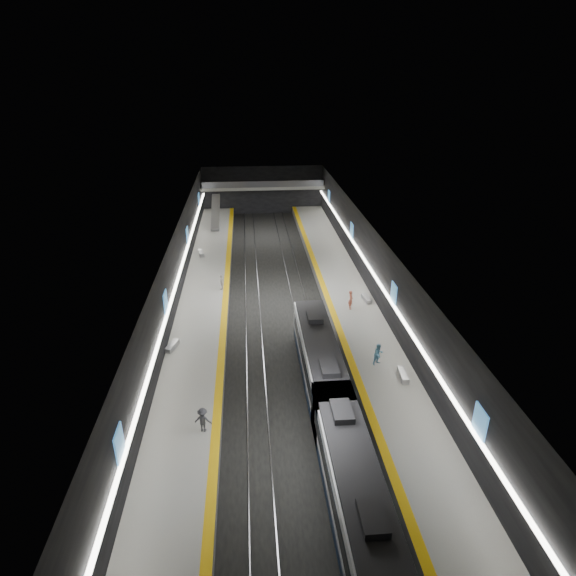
{
  "coord_description": "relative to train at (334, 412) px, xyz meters",
  "views": [
    {
      "loc": [
        -2.7,
        -45.37,
        22.86
      ],
      "look_at": [
        1.18,
        -0.71,
        2.2
      ],
      "focal_mm": 30.0,
      "sensor_mm": 36.0,
      "label": 1
    }
  ],
  "objects": [
    {
      "name": "tactile_strip_right",
      "position": [
        2.8,
        20.46,
        -1.18
      ],
      "size": [
        0.6,
        70.0,
        0.02
      ],
      "primitive_type": "cube",
      "color": "yellow",
      "rests_on": "platform_right"
    },
    {
      "name": "wall_back",
      "position": [
        -2.5,
        55.46,
        1.8
      ],
      "size": [
        20.0,
        0.04,
        8.0
      ],
      "primitive_type": "cube",
      "color": "black",
      "rests_on": "ground"
    },
    {
      "name": "passenger_right_b",
      "position": [
        4.86,
        7.08,
        -0.29
      ],
      "size": [
        1.1,
        1.01,
        1.82
      ],
      "primitive_type": "imported",
      "rotation": [
        0.0,
        0.0,
        0.46
      ],
      "color": "#5390B5",
      "rests_on": "platform_right"
    },
    {
      "name": "bench_left_far",
      "position": [
        -11.27,
        33.36,
        -0.96
      ],
      "size": [
        0.92,
        2.04,
        0.48
      ],
      "primitive_type": "cube",
      "rotation": [
        0.0,
        0.0,
        0.2
      ],
      "color": "#99999E",
      "rests_on": "platform_left"
    },
    {
      "name": "ceiling",
      "position": [
        -2.5,
        20.46,
        5.8
      ],
      "size": [
        20.0,
        70.0,
        0.04
      ],
      "primitive_type": "cube",
      "rotation": [
        3.14,
        0.0,
        0.0
      ],
      "color": "beige",
      "rests_on": "wall_left"
    },
    {
      "name": "tile_surface_right",
      "position": [
        5.0,
        20.46,
        -1.19
      ],
      "size": [
        5.0,
        70.0,
        0.02
      ],
      "primitive_type": "cube",
      "color": "#A1A19C",
      "rests_on": "platform_right"
    },
    {
      "name": "cove_light_left",
      "position": [
        -12.3,
        20.46,
        1.6
      ],
      "size": [
        0.25,
        68.6,
        0.12
      ],
      "primitive_type": "cube",
      "color": "white",
      "rests_on": "wall_left"
    },
    {
      "name": "bench_right_far",
      "position": [
        6.66,
        18.55,
        -0.97
      ],
      "size": [
        0.7,
        1.89,
        0.45
      ],
      "primitive_type": "cube",
      "rotation": [
        0.0,
        0.0,
        0.1
      ],
      "color": "#99999E",
      "rests_on": "platform_right"
    },
    {
      "name": "cove_light_right",
      "position": [
        7.3,
        20.46,
        1.6
      ],
      "size": [
        0.25,
        68.6,
        0.12
      ],
      "primitive_type": "cube",
      "color": "white",
      "rests_on": "wall_right"
    },
    {
      "name": "passenger_right_a",
      "position": [
        4.64,
        16.93,
        -0.24
      ],
      "size": [
        0.52,
        0.74,
        1.92
      ],
      "primitive_type": "imported",
      "rotation": [
        0.0,
        0.0,
        1.48
      ],
      "color": "#C25F48",
      "rests_on": "platform_right"
    },
    {
      "name": "tactile_strip_left",
      "position": [
        -7.8,
        20.46,
        -1.18
      ],
      "size": [
        0.6,
        70.0,
        0.02
      ],
      "primitive_type": "cube",
      "color": "yellow",
      "rests_on": "platform_left"
    },
    {
      "name": "tile_surface_left",
      "position": [
        -10.0,
        20.46,
        -1.19
      ],
      "size": [
        5.0,
        70.0,
        0.02
      ],
      "primitive_type": "cube",
      "color": "#A1A19C",
      "rests_on": "platform_left"
    },
    {
      "name": "bench_left_near",
      "position": [
        -12.0,
        10.92,
        -0.97
      ],
      "size": [
        1.07,
        1.93,
        0.45
      ],
      "primitive_type": "cube",
      "rotation": [
        0.0,
        0.0,
        -0.32
      ],
      "color": "#99999E",
      "rests_on": "platform_left"
    },
    {
      "name": "wall_left",
      "position": [
        -12.5,
        20.46,
        1.8
      ],
      "size": [
        0.04,
        70.0,
        8.0
      ],
      "primitive_type": "cube",
      "color": "black",
      "rests_on": "ground"
    },
    {
      "name": "platform_right",
      "position": [
        5.0,
        20.46,
        -1.7
      ],
      "size": [
        5.0,
        70.0,
        1.0
      ],
      "primitive_type": "cube",
      "color": "slate",
      "rests_on": "ground"
    },
    {
      "name": "passenger_left_b",
      "position": [
        -8.6,
        0.36,
        -0.31
      ],
      "size": [
        1.25,
        0.88,
        1.77
      ],
      "primitive_type": "imported",
      "rotation": [
        0.0,
        0.0,
        2.93
      ],
      "color": "#3D3E44",
      "rests_on": "platform_left"
    },
    {
      "name": "rails",
      "position": [
        -2.5,
        20.46,
        -2.14
      ],
      "size": [
        6.52,
        70.0,
        0.12
      ],
      "color": "gray",
      "rests_on": "ground"
    },
    {
      "name": "escalator",
      "position": [
        -10.0,
        46.46,
        0.7
      ],
      "size": [
        1.2,
        7.5,
        3.92
      ],
      "primitive_type": "cube",
      "rotation": [
        0.44,
        0.0,
        0.0
      ],
      "color": "#99999E",
      "rests_on": "platform_left"
    },
    {
      "name": "bench_right_near",
      "position": [
        6.32,
        5.06,
        -0.96
      ],
      "size": [
        0.68,
        1.94,
        0.47
      ],
      "primitive_type": "cube",
      "rotation": [
        0.0,
        0.0,
        -0.08
      ],
      "color": "#99999E",
      "rests_on": "platform_right"
    },
    {
      "name": "platform_left",
      "position": [
        -10.0,
        20.46,
        -1.7
      ],
      "size": [
        5.0,
        70.0,
        1.0
      ],
      "primitive_type": "cube",
      "color": "slate",
      "rests_on": "ground"
    },
    {
      "name": "passenger_left_a",
      "position": [
        -8.22,
        22.61,
        -0.35
      ],
      "size": [
        0.69,
        1.07,
        1.69
      ],
      "primitive_type": "imported",
      "rotation": [
        0.0,
        0.0,
        -1.87
      ],
      "color": "silver",
      "rests_on": "platform_left"
    },
    {
      "name": "wall_right",
      "position": [
        7.5,
        20.46,
        1.8
      ],
      "size": [
        0.04,
        70.0,
        8.0
      ],
      "primitive_type": "cube",
      "color": "black",
      "rests_on": "ground"
    },
    {
      "name": "ground",
      "position": [
        -2.5,
        20.46,
        -2.2
      ],
      "size": [
        70.0,
        70.0,
        0.0
      ],
      "primitive_type": "plane",
      "color": "black",
      "rests_on": "ground"
    },
    {
      "name": "mezzanine_bridge",
      "position": [
        -2.5,
        53.38,
        2.84
      ],
      "size": [
        20.0,
        3.0,
        1.5
      ],
      "color": "gray",
      "rests_on": "wall_left"
    },
    {
      "name": "train",
      "position": [
        0.0,
        0.0,
        0.0
      ],
      "size": [
        2.69,
        27.14,
        3.6
      ],
      "color": "#0E1B34",
      "rests_on": "ground"
    },
    {
      "name": "ad_posters",
      "position": [
        -2.5,
        21.46,
        2.3
      ],
      "size": [
        19.94,
        53.5,
        2.2
      ],
      "color": "#448ACD",
      "rests_on": "wall_left"
    }
  ]
}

